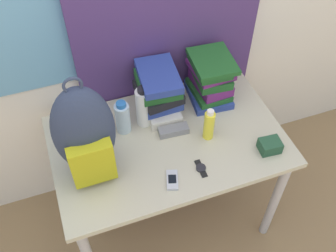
% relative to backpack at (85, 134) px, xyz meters
% --- Properties ---
extents(wall_back, '(6.00, 0.06, 2.50)m').
position_rel_backpack_xyz_m(wall_back, '(0.38, 0.48, 0.26)').
color(wall_back, silver).
rests_on(wall_back, ground_plane).
extents(curtain_blue, '(0.97, 0.04, 2.50)m').
position_rel_backpack_xyz_m(curtain_blue, '(0.53, 0.43, 0.26)').
color(curtain_blue, '#4C336B').
rests_on(curtain_blue, ground_plane).
extents(desk, '(1.14, 0.72, 0.75)m').
position_rel_backpack_xyz_m(desk, '(0.39, 0.04, -0.34)').
color(desk, '#B7B299').
rests_on(desk, ground_plane).
extents(backpack, '(0.27, 0.22, 0.55)m').
position_rel_backpack_xyz_m(backpack, '(0.00, 0.00, 0.00)').
color(backpack, '#2D3851').
rests_on(backpack, desk).
extents(book_stack_left, '(0.22, 0.30, 0.25)m').
position_rel_backpack_xyz_m(book_stack_left, '(0.41, 0.25, -0.11)').
color(book_stack_left, silver).
rests_on(book_stack_left, desk).
extents(book_stack_center, '(0.23, 0.27, 0.25)m').
position_rel_backpack_xyz_m(book_stack_center, '(0.70, 0.25, -0.11)').
color(book_stack_center, navy).
rests_on(book_stack_center, desk).
extents(water_bottle, '(0.07, 0.07, 0.19)m').
position_rel_backpack_xyz_m(water_bottle, '(0.20, 0.18, -0.15)').
color(water_bottle, silver).
rests_on(water_bottle, desk).
extents(sports_bottle, '(0.08, 0.08, 0.24)m').
position_rel_backpack_xyz_m(sports_bottle, '(0.31, 0.19, -0.13)').
color(sports_bottle, white).
rests_on(sports_bottle, desk).
extents(sunscreen_bottle, '(0.05, 0.05, 0.18)m').
position_rel_backpack_xyz_m(sunscreen_bottle, '(0.58, -0.01, -0.15)').
color(sunscreen_bottle, yellow).
rests_on(sunscreen_bottle, desk).
extents(cell_phone, '(0.08, 0.11, 0.02)m').
position_rel_backpack_xyz_m(cell_phone, '(0.32, -0.20, -0.23)').
color(cell_phone, '#B7BCC6').
rests_on(cell_phone, desk).
extents(sunglasses_case, '(0.15, 0.07, 0.04)m').
position_rel_backpack_xyz_m(sunglasses_case, '(0.43, 0.07, -0.22)').
color(sunglasses_case, gray).
rests_on(sunglasses_case, desk).
extents(camera_pouch, '(0.11, 0.09, 0.06)m').
position_rel_backpack_xyz_m(camera_pouch, '(0.82, -0.18, -0.21)').
color(camera_pouch, '#234C33').
rests_on(camera_pouch, desk).
extents(wristwatch, '(0.05, 0.10, 0.01)m').
position_rel_backpack_xyz_m(wristwatch, '(0.47, -0.18, -0.23)').
color(wristwatch, black).
rests_on(wristwatch, desk).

